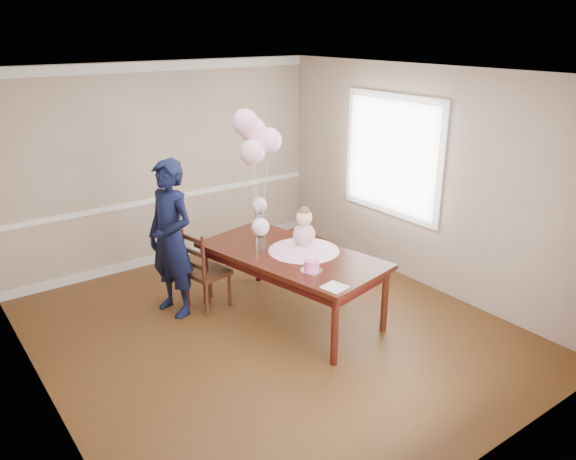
{
  "coord_description": "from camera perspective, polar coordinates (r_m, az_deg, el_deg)",
  "views": [
    {
      "loc": [
        -3.02,
        -4.4,
        3.11
      ],
      "look_at": [
        0.33,
        0.16,
        1.05
      ],
      "focal_mm": 35.0,
      "sensor_mm": 36.0,
      "label": 1
    }
  ],
  "objects": [
    {
      "name": "balloon_ribbon_d",
      "position": [
        6.39,
        -3.55,
        4.25
      ],
      "size": [
        0.11,
        0.09,
        1.17
      ],
      "primitive_type": "cylinder",
      "rotation": [
        -0.09,
        -0.07,
        0.2
      ],
      "color": "silver",
      "rests_on": "balloon_weight"
    },
    {
      "name": "chair_back_post_l",
      "position": [
        6.21,
        -8.61,
        -2.95
      ],
      "size": [
        0.05,
        0.05,
        0.54
      ],
      "primitive_type": "cylinder",
      "rotation": [
        0.0,
        0.0,
        0.2
      ],
      "color": "#35120E",
      "rests_on": "dining_chair_seat"
    },
    {
      "name": "chair_slat_top",
      "position": [
        6.27,
        -9.7,
        -0.92
      ],
      "size": [
        0.1,
        0.38,
        0.05
      ],
      "primitive_type": "cube",
      "rotation": [
        0.0,
        0.0,
        0.2
      ],
      "color": "#38180F",
      "rests_on": "dining_chair_seat"
    },
    {
      "name": "table_leg_bl",
      "position": [
        6.65,
        -8.37,
        -4.59
      ],
      "size": [
        0.09,
        0.09,
        0.72
      ],
      "primitive_type": "cylinder",
      "rotation": [
        0.0,
        0.0,
        0.2
      ],
      "color": "black",
      "rests_on": "floor"
    },
    {
      "name": "wall_back",
      "position": [
        7.73,
        -12.41,
        6.41
      ],
      "size": [
        4.5,
        0.02,
        2.7
      ],
      "primitive_type": "cube",
      "color": "tan",
      "rests_on": "floor"
    },
    {
      "name": "floor",
      "position": [
        6.17,
        -1.61,
        -10.23
      ],
      "size": [
        4.5,
        5.0,
        0.0
      ],
      "primitive_type": "cube",
      "color": "#38200E",
      "rests_on": "ground"
    },
    {
      "name": "table_leg_br",
      "position": [
        7.18,
        -3.05,
        -2.48
      ],
      "size": [
        0.09,
        0.09,
        0.72
      ],
      "primitive_type": "cylinder",
      "rotation": [
        0.0,
        0.0,
        0.2
      ],
      "color": "black",
      "rests_on": "floor"
    },
    {
      "name": "chair_leg_fl",
      "position": [
        6.44,
        -8.24,
        -7.02
      ],
      "size": [
        0.05,
        0.05,
        0.41
      ],
      "primitive_type": "cylinder",
      "rotation": [
        0.0,
        0.0,
        0.2
      ],
      "color": "#3D2210",
      "rests_on": "floor"
    },
    {
      "name": "baby_head",
      "position": [
        6.07,
        1.65,
        1.28
      ],
      "size": [
        0.18,
        0.18,
        0.18
      ],
      "primitive_type": "sphere",
      "color": "#FFD1AF",
      "rests_on": "baby_torso"
    },
    {
      "name": "balloon_d",
      "position": [
        6.24,
        -4.38,
        10.87
      ],
      "size": [
        0.29,
        0.29,
        0.29
      ],
      "primitive_type": "sphere",
      "color": "#DE9DB8",
      "rests_on": "balloon_ribbon_d"
    },
    {
      "name": "chair_back_post_r",
      "position": [
        6.47,
        -10.55,
        -2.14
      ],
      "size": [
        0.05,
        0.05,
        0.54
      ],
      "primitive_type": "cylinder",
      "rotation": [
        0.0,
        0.0,
        0.2
      ],
      "color": "#39180F",
      "rests_on": "dining_chair_seat"
    },
    {
      "name": "chair_rail_trim",
      "position": [
        7.84,
        -12.14,
        3.2
      ],
      "size": [
        4.5,
        0.02,
        0.07
      ],
      "primitive_type": "cube",
      "color": "white",
      "rests_on": "wall_back"
    },
    {
      "name": "table_leg_fr",
      "position": [
        6.1,
        9.8,
        -7.06
      ],
      "size": [
        0.09,
        0.09,
        0.72
      ],
      "primitive_type": "cylinder",
      "rotation": [
        0.0,
        0.0,
        0.2
      ],
      "color": "black",
      "rests_on": "floor"
    },
    {
      "name": "balloon_weight",
      "position": [
        6.56,
        -2.8,
        -0.74
      ],
      "size": [
        0.05,
        0.05,
        0.02
      ],
      "primitive_type": "cylinder",
      "rotation": [
        0.0,
        0.0,
        0.2
      ],
      "color": "silver",
      "rests_on": "dining_table_top"
    },
    {
      "name": "baby_hair",
      "position": [
        6.05,
        1.66,
        1.84
      ],
      "size": [
        0.12,
        0.12,
        0.12
      ],
      "primitive_type": "sphere",
      "color": "brown",
      "rests_on": "baby_head"
    },
    {
      "name": "window_blinds",
      "position": [
        7.33,
        10.42,
        7.42
      ],
      "size": [
        0.01,
        1.5,
        1.4
      ],
      "primitive_type": "cube",
      "color": "white",
      "rests_on": "wall_right"
    },
    {
      "name": "wall_right",
      "position": [
        7.08,
        13.46,
        5.09
      ],
      "size": [
        0.02,
        5.0,
        2.7
      ],
      "primitive_type": "cube",
      "color": "tan",
      "rests_on": "floor"
    },
    {
      "name": "chair_slat_mid",
      "position": [
        6.33,
        -9.62,
        -2.22
      ],
      "size": [
        0.1,
        0.38,
        0.05
      ],
      "primitive_type": "cube",
      "rotation": [
        0.0,
        0.0,
        0.2
      ],
      "color": "#3B1E10",
      "rests_on": "dining_chair_seat"
    },
    {
      "name": "ceiling",
      "position": [
        5.35,
        -1.9,
        15.62
      ],
      "size": [
        4.5,
        5.0,
        0.02
      ],
      "primitive_type": "cube",
      "color": "white",
      "rests_on": "wall_back"
    },
    {
      "name": "table_apron",
      "position": [
        6.17,
        0.3,
        -3.25
      ],
      "size": [
        1.31,
        2.11,
        0.1
      ],
      "primitive_type": "cube",
      "rotation": [
        0.0,
        0.0,
        0.2
      ],
      "color": "black",
      "rests_on": "table_leg_fl"
    },
    {
      "name": "dining_chair_seat",
      "position": [
        6.56,
        -8.15,
        -4.31
      ],
      "size": [
        0.5,
        0.5,
        0.05
      ],
      "primitive_type": "cube",
      "rotation": [
        0.0,
        0.0,
        0.2
      ],
      "color": "#381B0F",
      "rests_on": "chair_leg_fl"
    },
    {
      "name": "baby_torso",
      "position": [
        6.14,
        1.63,
        -0.46
      ],
      "size": [
        0.25,
        0.25,
        0.25
      ],
      "primitive_type": "sphere",
      "color": "pink",
      "rests_on": "baby_skirt"
    },
    {
      "name": "balloon_b",
      "position": [
        6.28,
        -1.96,
        9.06
      ],
      "size": [
        0.29,
        0.29,
        0.29
      ],
      "primitive_type": "sphere",
      "color": "#FFB4DC",
      "rests_on": "balloon_ribbon_b"
    },
    {
      "name": "balloon_c",
      "position": [
        6.31,
        -3.53,
        10.05
      ],
      "size": [
        0.29,
        0.29,
        0.29
      ],
      "primitive_type": "sphere",
      "color": "#F1ABC0",
      "rests_on": "balloon_ribbon_c"
    },
    {
      "name": "rose_vase_near",
      "position": [
        6.19,
        -2.8,
        -1.32
      ],
      "size": [
        0.12,
        0.12,
        0.17
      ],
      "primitive_type": "cylinder",
      "rotation": [
        0.0,
        0.0,
        0.2
      ],
      "color": "silver",
      "rests_on": "dining_table_top"
    },
    {
      "name": "window_frame",
      "position": [
        7.34,
        10.52,
        7.43
      ],
      "size": [
        0.02,
        1.66,
        1.56
      ],
      "primitive_type": "cube",
      "color": "silver",
      "rests_on": "wall_right"
    },
    {
      "name": "balloon_ribbon_b",
      "position": [
        6.42,
        -2.38,
        3.39
      ],
      "size": [
        0.11,
        0.03,
        0.97
      ],
      "primitive_type": "cylinder",
      "rotation": [
        0.05,
        0.1,
        0.2
      ],
      "color": "white",
      "rests_on": "balloon_weight"
    },
    {
      "name": "wall_front",
      "position": [
        3.97,
        19.4,
        -7.51
      ],
      "size": [
        4.5,
        0.02,
        2.7
      ],
      "primitive_type": "cube",
      "color": "tan",
      "rests_on": "floor"
    },
    {
      "name": "chair_leg_bl",
      "position": [
        6.68,
        -10.15,
        -6.08
      ],
      "size": [
        0.05,
        0.05,
        0.41
      ],
      "primitive_type": "cylinder",
      "rotation": [
        0.0,
        0.0,
        0.2
      ],
      "color": "#36110E",
      "rests_on": "floor"
    },
    {
      "name": "roses_near",
      "position": [
        6.12,
        -2.83,
        0.31
      ],
      "size": [
        0.2,
        0.2,
        0.2
      ],
      "primitive_type": "sphere",
      "color": "silver",
      "rests_on": "rose_vase_near"
    },
    {
      "name": "cake_flower_b",
      "position": [
        5.69,
        2.47,
        -2.82
      ],
      "size": [
        0.03,
        0.03,
        0.03
      ],
      "primitive_type": "sphere",
      "color": "silver",
      "rests_on": "birthday_cake"
    },
    {
      "name": "chair_slat_low",
      "position": [
        6.38,
        -9.54,
        -3.49
      ],
      "size": [
        0.1,
        0.38,
        0.05
      ],
      "primitive_type": "cube",
      "rotation": [
        0.0,
        0.0,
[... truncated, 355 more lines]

